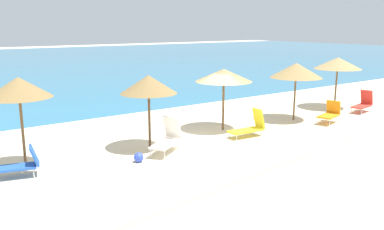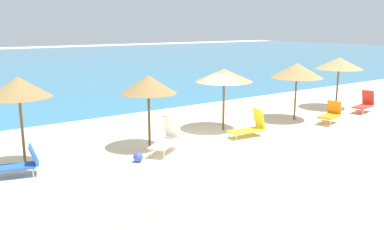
{
  "view_description": "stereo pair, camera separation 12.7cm",
  "coord_description": "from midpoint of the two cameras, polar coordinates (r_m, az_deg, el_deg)",
  "views": [
    {
      "loc": [
        -9.88,
        -12.16,
        4.51
      ],
      "look_at": [
        -0.71,
        0.62,
        1.01
      ],
      "focal_mm": 37.83,
      "sensor_mm": 36.0,
      "label": 1
    },
    {
      "loc": [
        -9.78,
        -12.24,
        4.51
      ],
      "look_at": [
        -0.71,
        0.62,
        1.01
      ],
      "focal_mm": 37.83,
      "sensor_mm": 36.0,
      "label": 2
    }
  ],
  "objects": [
    {
      "name": "ground_plane",
      "position": [
        16.3,
        3.08,
        -3.53
      ],
      "size": [
        160.0,
        160.0,
        0.0
      ],
      "primitive_type": "plane",
      "color": "beige"
    },
    {
      "name": "sea_water",
      "position": [
        53.15,
        -25.04,
        6.51
      ],
      "size": [
        160.0,
        66.75,
        0.01
      ],
      "primitive_type": "cube",
      "color": "teal",
      "rests_on": "ground_plane"
    },
    {
      "name": "beach_umbrella_1",
      "position": [
        13.6,
        -23.51,
        3.56
      ],
      "size": [
        2.02,
        2.02,
        2.96
      ],
      "color": "brown",
      "rests_on": "ground_plane"
    },
    {
      "name": "beach_umbrella_2",
      "position": [
        14.72,
        -6.39,
        4.3
      ],
      "size": [
        2.07,
        2.07,
        2.76
      ],
      "color": "brown",
      "rests_on": "ground_plane"
    },
    {
      "name": "beach_umbrella_3",
      "position": [
        17.46,
        4.29,
        5.6
      ],
      "size": [
        2.46,
        2.46,
        2.69
      ],
      "color": "brown",
      "rests_on": "ground_plane"
    },
    {
      "name": "beach_umbrella_4",
      "position": [
        19.88,
        14.29,
        6.11
      ],
      "size": [
        2.47,
        2.47,
        2.77
      ],
      "color": "brown",
      "rests_on": "ground_plane"
    },
    {
      "name": "beach_umbrella_5",
      "position": [
        23.51,
        19.71,
        6.88
      ],
      "size": [
        2.54,
        2.54,
        2.81
      ],
      "color": "brown",
      "rests_on": "ground_plane"
    },
    {
      "name": "lounge_chair_0",
      "position": [
        16.84,
        7.93,
        -1.62
      ],
      "size": [
        1.61,
        0.71,
        1.14
      ],
      "rotation": [
        0.0,
        0.0,
        1.49
      ],
      "color": "yellow",
      "rests_on": "ground_plane"
    },
    {
      "name": "lounge_chair_1",
      "position": [
        14.65,
        -3.73,
        -3.29
      ],
      "size": [
        1.69,
        1.42,
        1.25
      ],
      "rotation": [
        0.0,
        0.0,
        2.17
      ],
      "color": "white",
      "rests_on": "ground_plane"
    },
    {
      "name": "lounge_chair_2",
      "position": [
        13.37,
        -23.24,
        -6.36
      ],
      "size": [
        1.42,
        0.92,
        0.94
      ],
      "rotation": [
        0.0,
        0.0,
        1.3
      ],
      "color": "blue",
      "rests_on": "ground_plane"
    },
    {
      "name": "lounge_chair_3",
      "position": [
        20.05,
        18.69,
        0.23
      ],
      "size": [
        1.43,
        0.97,
        1.02
      ],
      "rotation": [
        0.0,
        0.0,
        1.83
      ],
      "color": "orange",
      "rests_on": "ground_plane"
    },
    {
      "name": "lounge_chair_4",
      "position": [
        23.21,
        22.83,
        1.54
      ],
      "size": [
        1.51,
        0.85,
        1.15
      ],
      "rotation": [
        0.0,
        0.0,
        1.74
      ],
      "color": "red",
      "rests_on": "ground_plane"
    },
    {
      "name": "beach_ball",
      "position": [
        13.78,
        -7.79,
        -5.93
      ],
      "size": [
        0.34,
        0.34,
        0.34
      ],
      "primitive_type": "sphere",
      "color": "blue",
      "rests_on": "ground_plane"
    }
  ]
}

